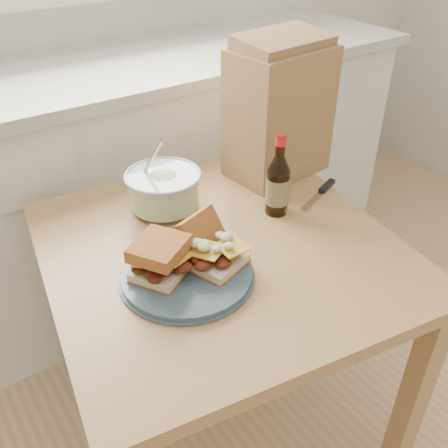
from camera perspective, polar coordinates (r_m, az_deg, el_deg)
cabinet_run at (r=2.02m, az=-12.39°, el=4.32°), size 2.50×0.64×0.94m
dining_table at (r=1.31m, az=-0.28°, el=-6.09°), size 0.97×0.97×0.71m
plate at (r=1.15m, az=-4.27°, el=-5.77°), size 0.30×0.30×0.02m
sandwich_left at (r=1.11m, az=-7.33°, el=-3.88°), size 0.16×0.15×0.09m
sandwich_right at (r=1.15m, az=-1.33°, el=-2.76°), size 0.15×0.19×0.10m
coleslaw_bowl at (r=1.37m, az=-6.87°, el=3.71°), size 0.21×0.21×0.21m
beer_bottle at (r=1.34m, az=6.17°, el=4.55°), size 0.06×0.06×0.23m
knife at (r=1.50m, az=11.30°, el=3.88°), size 0.19×0.09×0.01m
paper_bag at (r=1.51m, az=6.30°, el=12.45°), size 0.31×0.22×0.38m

